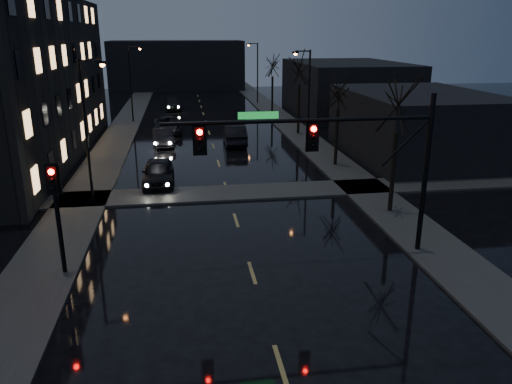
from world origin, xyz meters
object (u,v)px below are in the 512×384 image
object	(u,v)px
oncoming_car_a	(158,172)
oncoming_car_d	(174,104)
oncoming_car_b	(163,137)
oncoming_car_c	(168,125)
lead_car	(235,135)

from	to	relation	value
oncoming_car_a	oncoming_car_d	world-z (taller)	oncoming_car_a
oncoming_car_b	oncoming_car_c	bearing A→B (deg)	79.82
oncoming_car_d	lead_car	size ratio (longest dim) A/B	0.96
oncoming_car_b	lead_car	bearing A→B (deg)	-12.37
oncoming_car_a	lead_car	xyz separation A→B (m)	(6.10, 11.33, 0.03)
oncoming_car_b	oncoming_car_d	bearing A→B (deg)	80.58
oncoming_car_c	oncoming_car_d	bearing A→B (deg)	85.10
oncoming_car_b	oncoming_car_d	xyz separation A→B (m)	(0.69, 20.95, -0.00)
oncoming_car_a	lead_car	world-z (taller)	lead_car
oncoming_car_a	oncoming_car_b	distance (m)	11.84
oncoming_car_c	lead_car	world-z (taller)	lead_car
oncoming_car_c	lead_car	distance (m)	8.54
oncoming_car_a	lead_car	size ratio (longest dim) A/B	0.94
oncoming_car_b	lead_car	distance (m)	6.15
oncoming_car_c	lead_car	size ratio (longest dim) A/B	1.07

